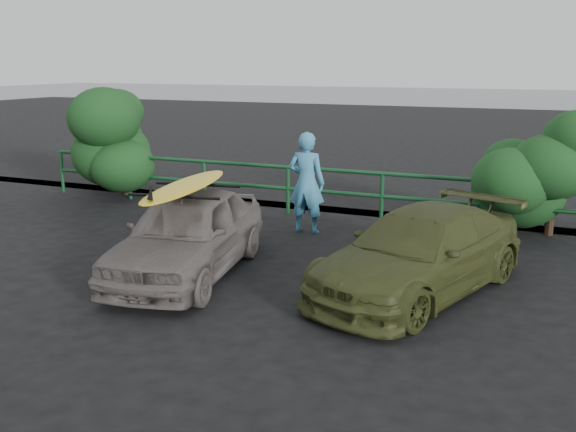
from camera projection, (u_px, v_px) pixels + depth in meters
name	position (u px, v px, depth m)	size (l,w,h in m)	color
ground	(210.00, 300.00, 8.59)	(80.00, 80.00, 0.00)	black
ocean	(521.00, 95.00, 62.20)	(200.00, 200.00, 0.00)	#535B66
guardrail	(333.00, 194.00, 12.93)	(14.00, 0.08, 1.04)	#134422
shrub_left	(145.00, 145.00, 14.97)	(3.20, 2.40, 2.44)	#17411A
sedan	(188.00, 234.00, 9.50)	(1.49, 3.71, 1.26)	#615A57
olive_vehicle	(420.00, 253.00, 8.76)	(1.60, 3.94, 1.14)	#3B421D
man	(307.00, 183.00, 11.82)	(0.69, 0.45, 1.88)	teal
roof_rack	(186.00, 190.00, 9.35)	(1.36, 0.95, 0.05)	black
surfboard	(186.00, 186.00, 9.34)	(0.58, 2.81, 0.08)	gold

